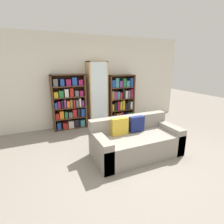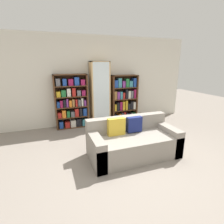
% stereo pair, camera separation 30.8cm
% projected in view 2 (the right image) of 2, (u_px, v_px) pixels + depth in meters
% --- Properties ---
extents(ground_plane, '(16.00, 16.00, 0.00)m').
position_uv_depth(ground_plane, '(135.00, 165.00, 3.35)').
color(ground_plane, gray).
extents(wall_back, '(6.29, 0.06, 2.70)m').
position_uv_depth(wall_back, '(96.00, 81.00, 5.47)').
color(wall_back, silver).
rests_on(wall_back, ground).
extents(couch, '(1.83, 0.88, 0.81)m').
position_uv_depth(couch, '(133.00, 142.00, 3.66)').
color(couch, gray).
rests_on(couch, ground).
extents(bookshelf_left, '(0.96, 0.32, 1.59)m').
position_uv_depth(bookshelf_left, '(72.00, 103.00, 5.18)').
color(bookshelf_left, '#4C2D19').
rests_on(bookshelf_left, ground).
extents(display_cabinet, '(0.57, 0.36, 1.95)m').
position_uv_depth(display_cabinet, '(100.00, 94.00, 5.39)').
color(display_cabinet, tan).
rests_on(display_cabinet, ground).
extents(bookshelf_right, '(0.87, 0.32, 1.53)m').
position_uv_depth(bookshelf_right, '(124.00, 99.00, 5.74)').
color(bookshelf_right, '#4C2D19').
rests_on(bookshelf_right, ground).
extents(wine_bottle, '(0.08, 0.08, 0.38)m').
position_uv_depth(wine_bottle, '(133.00, 127.00, 4.89)').
color(wine_bottle, '#192333').
rests_on(wine_bottle, ground).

